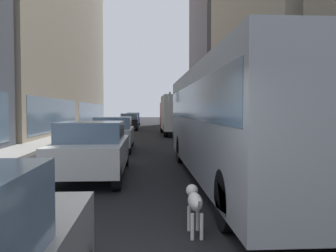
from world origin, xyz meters
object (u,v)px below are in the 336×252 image
(car_white_van, at_px, (93,149))
(dalmatian_dog, at_px, (195,201))
(box_truck, at_px, (176,114))
(car_black_suv, at_px, (129,122))
(transit_bus, at_px, (235,116))
(car_silver_sedan, at_px, (114,133))
(car_blue_hatchback, at_px, (133,119))

(car_white_van, bearing_deg, dalmatian_dog, -65.49)
(box_truck, height_order, dalmatian_dog, box_truck)
(car_black_suv, height_order, dalmatian_dog, car_black_suv)
(transit_bus, bearing_deg, car_silver_sedan, 116.83)
(car_silver_sedan, height_order, dalmatian_dog, car_silver_sedan)
(car_white_van, bearing_deg, car_silver_sedan, 90.00)
(car_black_suv, height_order, car_white_van, same)
(car_blue_hatchback, bearing_deg, box_truck, -77.73)
(transit_bus, xyz_separation_m, box_truck, (0.00, 18.76, -0.11))
(car_blue_hatchback, relative_size, dalmatian_dog, 4.23)
(car_blue_hatchback, bearing_deg, dalmatian_dog, -86.82)
(dalmatian_dog, bearing_deg, car_silver_sedan, 100.71)
(dalmatian_dog, bearing_deg, box_truck, 85.78)
(car_white_van, bearing_deg, car_black_suv, 90.00)
(car_black_suv, distance_m, box_truck, 8.06)
(car_black_suv, distance_m, car_silver_sedan, 17.80)
(car_white_van, relative_size, dalmatian_dog, 4.90)
(car_black_suv, xyz_separation_m, car_silver_sedan, (-0.00, -17.80, 0.01))
(car_blue_hatchback, height_order, box_truck, box_truck)
(transit_bus, height_order, car_black_suv, transit_bus)
(car_white_van, distance_m, dalmatian_dog, 5.56)
(car_black_suv, height_order, box_truck, box_truck)
(car_silver_sedan, distance_m, box_truck, 11.60)
(transit_bus, xyz_separation_m, car_white_van, (-4.00, 0.78, -0.95))
(transit_bus, height_order, dalmatian_dog, transit_bus)
(dalmatian_dog, bearing_deg, car_black_suv, 94.39)
(car_blue_hatchback, relative_size, box_truck, 0.54)
(car_silver_sedan, distance_m, car_blue_hatchback, 29.25)
(car_silver_sedan, xyz_separation_m, car_blue_hatchback, (0.00, 29.25, -0.00))
(transit_bus, xyz_separation_m, car_black_suv, (-4.00, 25.71, -0.96))
(transit_bus, xyz_separation_m, car_blue_hatchback, (-4.00, 37.15, -0.96))
(car_silver_sedan, bearing_deg, car_black_suv, 90.00)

